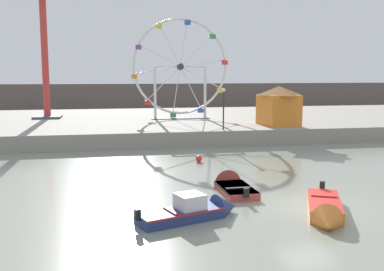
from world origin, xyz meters
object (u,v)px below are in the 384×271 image
Objects in this scene: ferris_wheel_white_frame at (180,69)px; mooring_buoy_orange at (199,159)px; motorboat_faded_red at (231,186)px; carnival_booth_orange_canopy at (279,105)px; drop_tower_red_tower at (44,38)px; promenade_lamp_near at (224,102)px; motorboat_navy_blue at (197,210)px; motorboat_orange_hull at (326,211)px.

ferris_wheel_white_frame is 23.38× the size of mooring_buoy_orange.
mooring_buoy_orange is (-0.20, 7.42, 0.03)m from motorboat_faded_red.
mooring_buoy_orange is at bearing 0.50° from motorboat_faded_red.
carnival_booth_orange_canopy is at bearing 44.30° from mooring_buoy_orange.
drop_tower_red_tower reaches higher than promenade_lamp_near.
motorboat_navy_blue is 0.46× the size of ferris_wheel_white_frame.
motorboat_navy_blue reaches higher than mooring_buoy_orange.
drop_tower_red_tower reaches higher than motorboat_orange_hull.
drop_tower_red_tower is at bearing 140.21° from promenade_lamp_near.
motorboat_navy_blue is 11.77m from mooring_buoy_orange.
carnival_booth_orange_canopy is (11.71, 20.56, 2.82)m from motorboat_navy_blue.
carnival_booth_orange_canopy reaches higher than motorboat_orange_hull.
motorboat_navy_blue is at bearing -76.22° from motorboat_orange_hull.
motorboat_faded_red is 14.76m from promenade_lamp_near.
carnival_booth_orange_canopy reaches higher than motorboat_navy_blue.
carnival_booth_orange_canopy is at bearing 23.01° from promenade_lamp_near.
drop_tower_red_tower is at bearing 166.79° from ferris_wheel_white_frame.
motorboat_orange_hull is at bearing -87.20° from ferris_wheel_white_frame.
ferris_wheel_white_frame is 2.48× the size of carnival_booth_orange_canopy.
drop_tower_red_tower reaches higher than motorboat_faded_red.
motorboat_faded_red is at bearing -88.48° from mooring_buoy_orange.
ferris_wheel_white_frame reaches higher than mooring_buoy_orange.
ferris_wheel_white_frame is at bearing -13.21° from drop_tower_red_tower.
motorboat_orange_hull is 12.79m from mooring_buoy_orange.
ferris_wheel_white_frame is at bearing 101.55° from promenade_lamp_near.
promenade_lamp_near is 8.15m from mooring_buoy_orange.
carnival_booth_orange_canopy is at bearing -29.87° from motorboat_faded_red.
motorboat_navy_blue is (-2.64, -4.10, 0.13)m from motorboat_faded_red.
ferris_wheel_white_frame is at bearing 132.03° from carnival_booth_orange_canopy.
drop_tower_red_tower is 3.93× the size of carnival_booth_orange_canopy.
motorboat_navy_blue reaches higher than motorboat_orange_hull.
carnival_booth_orange_canopy is at bearing -172.63° from motorboat_orange_hull.
ferris_wheel_white_frame is at bearing -3.94° from motorboat_faded_red.
ferris_wheel_white_frame is 17.67m from mooring_buoy_orange.
motorboat_faded_red is at bearing -103.07° from promenade_lamp_near.
promenade_lamp_near is (5.89, 18.08, 3.29)m from motorboat_navy_blue.
carnival_booth_orange_canopy is (9.07, 16.46, 2.94)m from motorboat_faded_red.
mooring_buoy_orange is (2.45, 11.51, -0.10)m from motorboat_navy_blue.
ferris_wheel_white_frame is at bearing 85.07° from mooring_buoy_orange.
motorboat_faded_red is 0.38× the size of ferris_wheel_white_frame.
mooring_buoy_orange is (-2.83, 12.47, -0.06)m from motorboat_orange_hull.
carnival_booth_orange_canopy is (7.85, -7.43, -3.33)m from ferris_wheel_white_frame.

